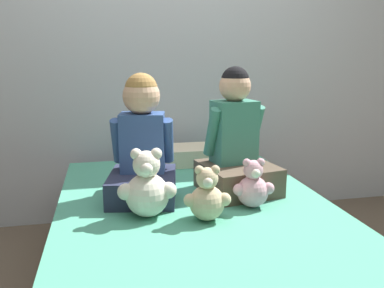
{
  "coord_description": "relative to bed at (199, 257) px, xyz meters",
  "views": [
    {
      "loc": [
        -0.41,
        -1.72,
        1.18
      ],
      "look_at": [
        0.0,
        0.17,
        0.75
      ],
      "focal_mm": 38.0,
      "sensor_mm": 36.0,
      "label": 1
    }
  ],
  "objects": [
    {
      "name": "pillow_at_headboard",
      "position": [
        0.0,
        0.84,
        0.29
      ],
      "size": [
        0.52,
        0.27,
        0.11
      ],
      "color": "beige",
      "rests_on": "bed"
    },
    {
      "name": "bed",
      "position": [
        0.0,
        0.0,
        0.0
      ],
      "size": [
        1.32,
        2.0,
        0.47
      ],
      "color": "brown",
      "rests_on": "ground_plane"
    },
    {
      "name": "teddy_bear_held_by_left_child",
      "position": [
        -0.24,
        -0.01,
        0.37
      ],
      "size": [
        0.26,
        0.2,
        0.31
      ],
      "rotation": [
        0.0,
        0.0,
        -0.1
      ],
      "color": "silver",
      "rests_on": "bed"
    },
    {
      "name": "child_on_right",
      "position": [
        0.25,
        0.25,
        0.48
      ],
      "size": [
        0.41,
        0.42,
        0.65
      ],
      "rotation": [
        0.0,
        0.0,
        0.17
      ],
      "color": "brown",
      "rests_on": "bed"
    },
    {
      "name": "wall_behind_bed",
      "position": [
        0.0,
        1.15,
        1.02
      ],
      "size": [
        8.0,
        0.06,
        2.5
      ],
      "color": "silver",
      "rests_on": "ground_plane"
    },
    {
      "name": "child_on_left",
      "position": [
        -0.24,
        0.25,
        0.49
      ],
      "size": [
        0.39,
        0.42,
        0.62
      ],
      "rotation": [
        0.0,
        0.0,
        -0.19
      ],
      "color": "#282D47",
      "rests_on": "bed"
    },
    {
      "name": "teddy_bear_held_by_right_child",
      "position": [
        0.26,
        -0.0,
        0.33
      ],
      "size": [
        0.2,
        0.15,
        0.24
      ],
      "rotation": [
        0.0,
        0.0,
        -0.08
      ],
      "color": "#DBA3B2",
      "rests_on": "bed"
    },
    {
      "name": "teddy_bear_between_children",
      "position": [
        0.01,
        -0.11,
        0.34
      ],
      "size": [
        0.2,
        0.15,
        0.25
      ],
      "rotation": [
        0.0,
        0.0,
        -0.14
      ],
      "color": "#D1B78E",
      "rests_on": "bed"
    }
  ]
}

